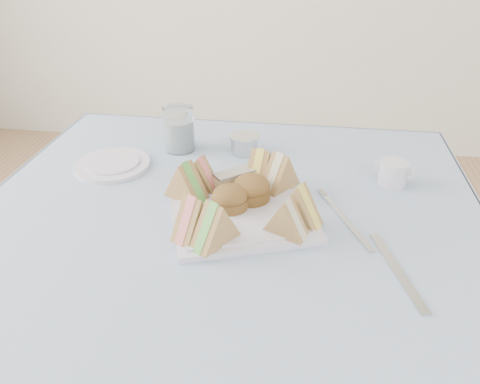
# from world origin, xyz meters

# --- Properties ---
(table) EXTENTS (0.90, 0.90, 0.74)m
(table) POSITION_xyz_m (0.00, 0.00, 0.37)
(table) COLOR brown
(table) RESTS_ON floor
(tablecloth) EXTENTS (1.02, 1.02, 0.01)m
(tablecloth) POSITION_xyz_m (0.00, 0.00, 0.74)
(tablecloth) COLOR #98A9CC
(tablecloth) RESTS_ON table
(serving_plate) EXTENTS (0.34, 0.34, 0.01)m
(serving_plate) POSITION_xyz_m (0.03, 0.03, 0.75)
(serving_plate) COLOR silver
(serving_plate) RESTS_ON tablecloth
(sandwich_fl_a) EXTENTS (0.08, 0.10, 0.08)m
(sandwich_fl_a) POSITION_xyz_m (-0.04, -0.07, 0.80)
(sandwich_fl_a) COLOR #A27750
(sandwich_fl_a) RESTS_ON serving_plate
(sandwich_fl_b) EXTENTS (0.09, 0.10, 0.08)m
(sandwich_fl_b) POSITION_xyz_m (-0.00, -0.09, 0.80)
(sandwich_fl_b) COLOR #A27750
(sandwich_fl_b) RESTS_ON serving_plate
(sandwich_fr_a) EXTENTS (0.10, 0.08, 0.08)m
(sandwich_fr_a) POSITION_xyz_m (0.14, 0.00, 0.80)
(sandwich_fr_a) COLOR #A27750
(sandwich_fr_a) RESTS_ON serving_plate
(sandwich_fr_b) EXTENTS (0.09, 0.07, 0.07)m
(sandwich_fr_b) POSITION_xyz_m (0.12, -0.04, 0.79)
(sandwich_fr_b) COLOR #A27750
(sandwich_fr_b) RESTS_ON serving_plate
(sandwich_bl_a) EXTENTS (0.10, 0.08, 0.08)m
(sandwich_bl_a) POSITION_xyz_m (-0.09, 0.06, 0.80)
(sandwich_bl_a) COLOR #A27750
(sandwich_bl_a) RESTS_ON serving_plate
(sandwich_bl_b) EXTENTS (0.09, 0.06, 0.07)m
(sandwich_bl_b) POSITION_xyz_m (-0.07, 0.10, 0.79)
(sandwich_bl_b) COLOR #A27750
(sandwich_bl_b) RESTS_ON serving_plate
(sandwich_br_a) EXTENTS (0.09, 0.10, 0.08)m
(sandwich_br_a) POSITION_xyz_m (0.10, 0.12, 0.80)
(sandwich_br_a) COLOR #A27750
(sandwich_br_a) RESTS_ON serving_plate
(sandwich_br_b) EXTENTS (0.06, 0.10, 0.08)m
(sandwich_br_b) POSITION_xyz_m (0.05, 0.14, 0.80)
(sandwich_br_b) COLOR #A27750
(sandwich_br_b) RESTS_ON serving_plate
(scone_left) EXTENTS (0.09, 0.09, 0.05)m
(scone_left) POSITION_xyz_m (0.01, 0.03, 0.78)
(scone_left) COLOR brown
(scone_left) RESTS_ON serving_plate
(scone_right) EXTENTS (0.11, 0.11, 0.05)m
(scone_right) POSITION_xyz_m (0.04, 0.06, 0.78)
(scone_right) COLOR brown
(scone_right) RESTS_ON serving_plate
(pastry_slice) EXTENTS (0.09, 0.08, 0.04)m
(pastry_slice) POSITION_xyz_m (0.00, 0.11, 0.78)
(pastry_slice) COLOR #CAC28E
(pastry_slice) RESTS_ON serving_plate
(side_plate) EXTENTS (0.21, 0.21, 0.01)m
(side_plate) POSITION_xyz_m (-0.30, 0.19, 0.75)
(side_plate) COLOR silver
(side_plate) RESTS_ON tablecloth
(water_glass) EXTENTS (0.09, 0.09, 0.11)m
(water_glass) POSITION_xyz_m (-0.17, 0.30, 0.80)
(water_glass) COLOR white
(water_glass) RESTS_ON tablecloth
(tea_strainer) EXTENTS (0.08, 0.08, 0.04)m
(tea_strainer) POSITION_xyz_m (-0.00, 0.31, 0.77)
(tea_strainer) COLOR #BCBCBC
(tea_strainer) RESTS_ON tablecloth
(knife) EXTENTS (0.07, 0.20, 0.00)m
(knife) POSITION_xyz_m (0.31, -0.11, 0.75)
(knife) COLOR #BCBCBC
(knife) RESTS_ON tablecloth
(fork) EXTENTS (0.09, 0.18, 0.00)m
(fork) POSITION_xyz_m (0.23, 0.02, 0.75)
(fork) COLOR #BCBCBC
(fork) RESTS_ON tablecloth
(creamer_jug) EXTENTS (0.07, 0.07, 0.05)m
(creamer_jug) POSITION_xyz_m (0.34, 0.20, 0.77)
(creamer_jug) COLOR silver
(creamer_jug) RESTS_ON tablecloth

